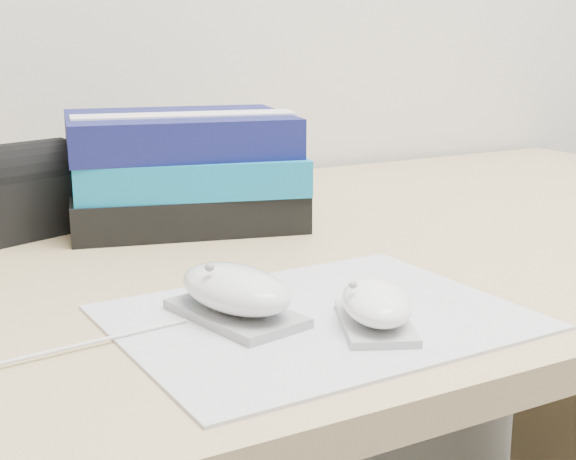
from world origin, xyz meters
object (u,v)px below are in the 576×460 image
book_stack (183,169)px  pouch (20,191)px  mouse_rear (235,293)px  desk (266,406)px  mouse_front (376,306)px

book_stack → pouch: size_ratio=2.27×
mouse_rear → pouch: bearing=103.5°
desk → pouch: pouch is taller
desk → book_stack: bearing=132.8°
mouse_rear → mouse_front: mouse_rear is taller
mouse_front → book_stack: (0.01, 0.43, 0.05)m
book_stack → mouse_rear: bearing=-105.4°
pouch → book_stack: bearing=-8.1°
mouse_rear → book_stack: bearing=74.6°
desk → book_stack: size_ratio=5.02×
mouse_rear → book_stack: size_ratio=0.40×
desk → book_stack: 0.32m
mouse_front → pouch: bearing=111.6°
mouse_front → desk: bearing=76.7°
book_stack → pouch: 0.19m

